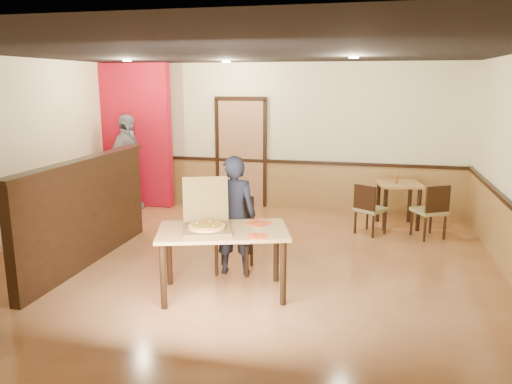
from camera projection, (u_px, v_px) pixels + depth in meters
floor at (233, 269)px, 6.62m from camera, size 7.00×7.00×0.00m
ceiling at (231, 51)px, 6.02m from camera, size 7.00×7.00×0.00m
wall_back at (281, 137)px, 9.65m from camera, size 7.00×0.00×7.00m
wainscot_back at (281, 185)px, 9.82m from camera, size 7.00×0.04×0.90m
chair_rail_back at (281, 161)px, 9.70m from camera, size 7.00×0.06×0.06m
back_door at (241, 153)px, 9.86m from camera, size 0.90×0.06×2.10m
booth_partition at (86, 211)px, 6.72m from camera, size 0.20×3.10×1.44m
red_accent_panel at (132, 136)px, 9.82m from camera, size 1.60×0.20×2.78m
spot_a at (127, 61)px, 8.25m from camera, size 0.14×0.14×0.02m
spot_b at (226, 61)px, 8.58m from camera, size 0.14×0.14×0.02m
spot_c at (354, 57)px, 7.14m from camera, size 0.14×0.14×0.02m
main_table at (223, 239)px, 5.71m from camera, size 1.66×1.24×0.79m
diner_chair at (235, 231)px, 6.54m from camera, size 0.52×0.52×0.97m
side_chair_left at (369, 207)px, 8.06m from camera, size 0.57×0.57×0.83m
side_chair_right at (432, 209)px, 7.83m from camera, size 0.59×0.59×0.88m
side_table at (398, 193)px, 8.49m from camera, size 0.84×0.84×0.76m
diner at (234, 215)px, 6.34m from camera, size 0.61×0.44×1.55m
passerby at (128, 163)px, 9.54m from camera, size 0.52×1.11×1.85m
pizza_box at (207, 224)px, 5.67m from camera, size 0.71×0.77×0.56m
pizza at (207, 227)px, 5.62m from camera, size 0.47×0.47×0.03m
napkin_near at (258, 236)px, 5.45m from camera, size 0.25×0.25×0.01m
napkin_far at (258, 223)px, 5.93m from camera, size 0.31×0.31×0.01m
condiment at (396, 179)px, 8.39m from camera, size 0.06×0.06×0.14m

